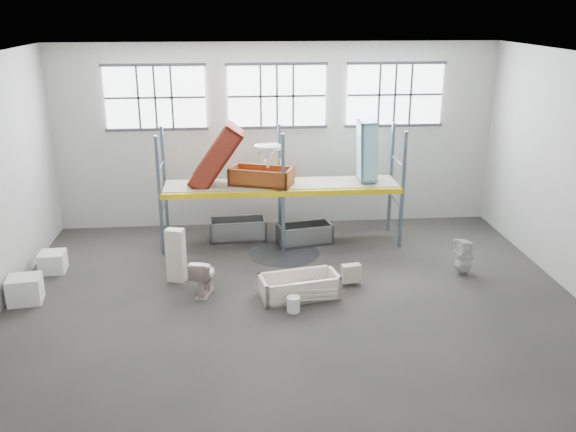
{
  "coord_description": "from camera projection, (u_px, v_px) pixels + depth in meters",
  "views": [
    {
      "loc": [
        -1.12,
        -11.51,
        5.92
      ],
      "look_at": [
        0.0,
        1.5,
        1.4
      ],
      "focal_mm": 38.3,
      "sensor_mm": 36.0,
      "label": 1
    }
  ],
  "objects": [
    {
      "name": "window_left",
      "position": [
        155.0,
        98.0,
        16.08
      ],
      "size": [
        2.6,
        0.04,
        1.6
      ],
      "primitive_type": "cube",
      "color": "white",
      "rests_on": "wall_back"
    },
    {
      "name": "carton_far",
      "position": [
        53.0,
        262.0,
        14.29
      ],
      "size": [
        0.6,
        0.6,
        0.47
      ],
      "primitive_type": "cube",
      "rotation": [
        0.0,
        0.0,
        0.06
      ],
      "color": "white",
      "rests_on": "floor"
    },
    {
      "name": "rack_upright_ma",
      "position": [
        283.0,
        194.0,
        15.11
      ],
      "size": [
        0.08,
        0.08,
        3.0
      ],
      "primitive_type": "cube",
      "color": "slate",
      "rests_on": "floor"
    },
    {
      "name": "rack_upright_mb",
      "position": [
        280.0,
        180.0,
        16.24
      ],
      "size": [
        0.08,
        0.08,
        3.0
      ],
      "primitive_type": "cube",
      "color": "slate",
      "rests_on": "floor"
    },
    {
      "name": "rack_upright_lb",
      "position": [
        165.0,
        183.0,
        15.99
      ],
      "size": [
        0.08,
        0.08,
        3.0
      ],
      "primitive_type": "cube",
      "color": "slate",
      "rests_on": "floor"
    },
    {
      "name": "bucket",
      "position": [
        293.0,
        304.0,
        12.44
      ],
      "size": [
        0.35,
        0.35,
        0.32
      ],
      "primitive_type": "cylinder",
      "rotation": [
        0.0,
        0.0,
        0.33
      ],
      "color": "silver",
      "rests_on": "floor"
    },
    {
      "name": "rack_beam_back",
      "position": [
        280.0,
        180.0,
        16.24
      ],
      "size": [
        6.0,
        0.1,
        0.14
      ],
      "primitive_type": "cube",
      "color": "yellow",
      "rests_on": "floor"
    },
    {
      "name": "blue_tub_upright",
      "position": [
        367.0,
        151.0,
        15.58
      ],
      "size": [
        0.5,
        0.72,
        1.54
      ],
      "primitive_type": null,
      "rotation": [
        0.0,
        1.54,
        -0.02
      ],
      "color": "#8CC6D7",
      "rests_on": "shelf_deck"
    },
    {
      "name": "rack_upright_rb",
      "position": [
        391.0,
        178.0,
        16.48
      ],
      "size": [
        0.08,
        0.08,
        3.0
      ],
      "primitive_type": "cube",
      "color": "slate",
      "rests_on": "floor"
    },
    {
      "name": "steel_tub_left",
      "position": [
        238.0,
        229.0,
        16.28
      ],
      "size": [
        1.52,
        0.78,
        0.54
      ],
      "primitive_type": null,
      "rotation": [
        0.0,
        0.0,
        0.06
      ],
      "color": "#ABAEB4",
      "rests_on": "floor"
    },
    {
      "name": "sink_on_shelf",
      "position": [
        268.0,
        166.0,
        15.28
      ],
      "size": [
        0.75,
        0.63,
        0.59
      ],
      "primitive_type": "imported",
      "rotation": [
        0.0,
        0.0,
        0.2
      ],
      "color": "white",
      "rests_on": "rust_tub_flat"
    },
    {
      "name": "window_right",
      "position": [
        395.0,
        95.0,
        16.6
      ],
      "size": [
        2.6,
        0.04,
        1.6
      ],
      "primitive_type": "cube",
      "color": "white",
      "rests_on": "wall_back"
    },
    {
      "name": "sink_in_tub",
      "position": [
        309.0,
        283.0,
        13.39
      ],
      "size": [
        0.5,
        0.5,
        0.15
      ],
      "primitive_type": "imported",
      "rotation": [
        0.0,
        0.0,
        -0.19
      ],
      "color": "#C1ABA0",
      "rests_on": "bathtub_beige"
    },
    {
      "name": "floor",
      "position": [
        294.0,
        304.0,
        12.88
      ],
      "size": [
        12.0,
        10.0,
        0.1
      ],
      "primitive_type": "cube",
      "color": "#433D39",
      "rests_on": "ground"
    },
    {
      "name": "toilet_beige",
      "position": [
        204.0,
        276.0,
        13.13
      ],
      "size": [
        0.65,
        0.9,
        0.83
      ],
      "primitive_type": "imported",
      "rotation": [
        0.0,
        0.0,
        2.89
      ],
      "color": "beige",
      "rests_on": "floor"
    },
    {
      "name": "window_mid",
      "position": [
        277.0,
        96.0,
        16.34
      ],
      "size": [
        2.6,
        0.04,
        1.6
      ],
      "primitive_type": "cube",
      "color": "white",
      "rests_on": "wall_back"
    },
    {
      "name": "rack_beam_front",
      "position": [
        283.0,
        194.0,
        15.11
      ],
      "size": [
        6.0,
        0.1,
        0.14
      ],
      "primitive_type": "cube",
      "color": "yellow",
      "rests_on": "floor"
    },
    {
      "name": "wall_back",
      "position": [
        277.0,
        136.0,
        16.8
      ],
      "size": [
        12.0,
        0.1,
        5.0
      ],
      "primitive_type": "cube",
      "color": "#B6B3AA",
      "rests_on": "ground"
    },
    {
      "name": "toilet_white",
      "position": [
        464.0,
        257.0,
        14.09
      ],
      "size": [
        0.5,
        0.49,
        0.86
      ],
      "primitive_type": "imported",
      "rotation": [
        0.0,
        0.0,
        -1.25
      ],
      "color": "silver",
      "rests_on": "floor"
    },
    {
      "name": "carton_near",
      "position": [
        25.0,
        290.0,
        12.79
      ],
      "size": [
        0.73,
        0.65,
        0.57
      ],
      "primitive_type": "cube",
      "rotation": [
        0.0,
        0.0,
        0.13
      ],
      "color": "white",
      "rests_on": "floor"
    },
    {
      "name": "shelf_deck",
      "position": [
        281.0,
        184.0,
        15.65
      ],
      "size": [
        5.9,
        1.1,
        0.03
      ],
      "primitive_type": "cube",
      "color": "gray",
      "rests_on": "floor"
    },
    {
      "name": "rack_upright_ra",
      "position": [
        403.0,
        191.0,
        15.35
      ],
      "size": [
        0.08,
        0.08,
        3.0
      ],
      "primitive_type": "cube",
      "color": "slate",
      "rests_on": "floor"
    },
    {
      "name": "rust_tub_tilted",
      "position": [
        216.0,
        158.0,
        15.3
      ],
      "size": [
        1.49,
        0.93,
        1.75
      ],
      "primitive_type": null,
      "rotation": [
        0.0,
        -0.96,
        -0.06
      ],
      "color": "maroon",
      "rests_on": "shelf_deck"
    },
    {
      "name": "bathtub_beige",
      "position": [
        299.0,
        286.0,
        13.05
      ],
      "size": [
        1.77,
        1.09,
        0.49
      ],
      "primitive_type": null,
      "rotation": [
        0.0,
        0.0,
        0.2
      ],
      "color": "beige",
      "rests_on": "floor"
    },
    {
      "name": "rust_tub_flat",
      "position": [
        261.0,
        176.0,
        15.45
      ],
      "size": [
        1.71,
        1.22,
        0.44
      ],
      "primitive_type": null,
      "rotation": [
        0.0,
        0.0,
        -0.36
      ],
      "color": "#9B5514",
      "rests_on": "shelf_deck"
    },
    {
      "name": "wall_front",
      "position": [
        335.0,
        308.0,
        7.29
      ],
      "size": [
        12.0,
        0.1,
        5.0
      ],
      "primitive_type": "cube",
      "color": "#B5B2A7",
      "rests_on": "ground"
    },
    {
      "name": "steel_tub_right",
      "position": [
        305.0,
        234.0,
        16.01
      ],
      "size": [
        1.48,
        0.91,
        0.51
      ],
      "primitive_type": null,
      "rotation": [
        0.0,
        0.0,
        0.2
      ],
      "color": "#9EA1A4",
      "rests_on": "floor"
    },
    {
      "name": "cistern_spare",
      "position": [
        351.0,
        273.0,
        13.59
      ],
      "size": [
        0.45,
        0.27,
        0.4
      ],
      "primitive_type": "cube",
      "rotation": [
        0.0,
        0.0,
        0.18
      ],
      "color": "beige",
      "rests_on": "bathtub_beige"
    },
    {
      "name": "rack_upright_la",
      "position": [
        160.0,
        197.0,
        14.86
      ],
      "size": [
        0.08,
        0.08,
        3.0
      ],
      "primitive_type": "cube",
      "color": "slate",
      "rests_on": "floor"
    },
    {
      "name": "wet_patch",
      "position": [
        284.0,
        253.0,
        15.41
      ],
      "size": [
        1.8,
        1.8,
        0.0
      ],
      "primitive_type": "cylinder",
      "color": "black",
      "rests_on": "floor"
    },
    {
      "name": "cistern_tall",
      "position": [
        176.0,
        255.0,
        13.69
      ],
      "size": [
        0.45,
        0.36,
        1.23
      ],
      "primitive_type": "cube",
      "rotation": [
        0.0,
        0.0,
        -0.29
      ],
      "color": "#F1DACA",
      "rests_on": "floor"
    },
    {
      "name": "ceiling",
      "position": [
        295.0,
        54.0,
        11.22
      ],
      "size": [
        12.0,
        10.0,
        0.1
      ],
      "primitive_type": "cube",
      "color": "silver",
      "rests_on": "ground"
    }
  ]
}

